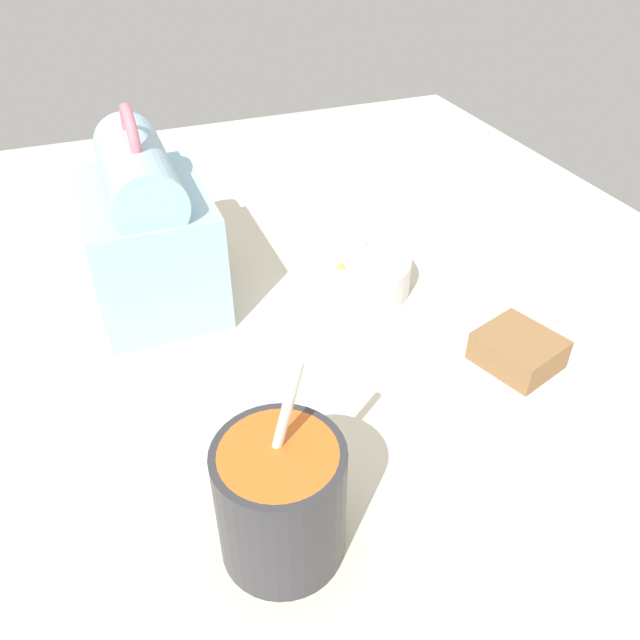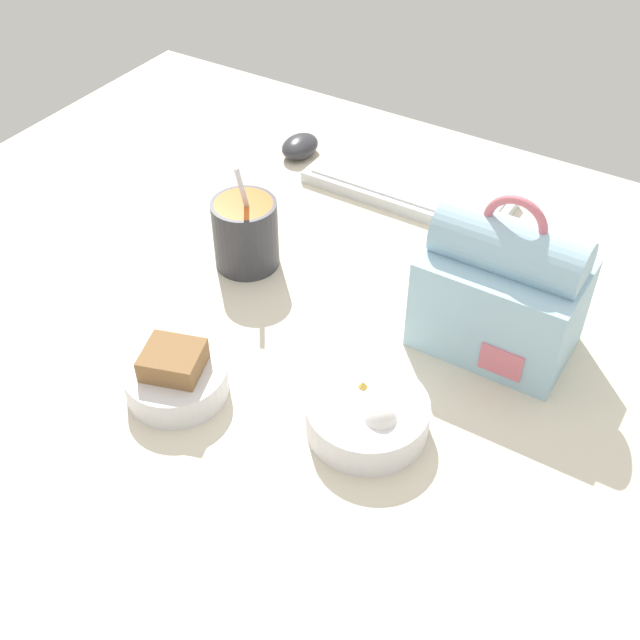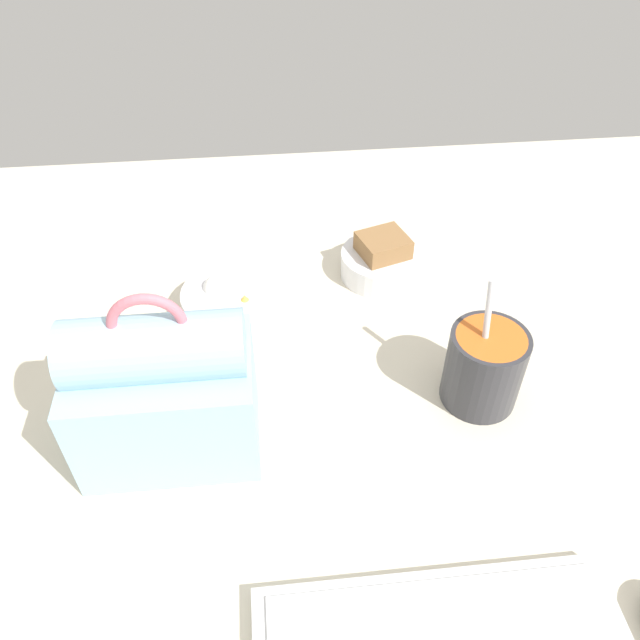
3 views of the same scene
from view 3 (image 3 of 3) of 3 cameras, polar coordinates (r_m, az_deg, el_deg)
The scene contains 6 objects.
desk_surface at distance 77.98cm, azimuth 1.42°, elevation -4.67°, with size 140.00×110.00×2.00cm.
keyboard at distance 59.76cm, azimuth 11.03°, elevation -26.80°, with size 31.56×11.44×2.10cm.
lunch_bag at distance 65.56cm, azimuth -14.01°, elevation -6.35°, with size 18.17×12.63×21.03cm.
soup_cup at distance 72.54cm, azimuth 14.78°, elevation -4.12°, with size 8.74×8.74×16.15cm.
bento_bowl_sandwich at distance 89.55cm, azimuth 5.68°, elevation 5.42°, with size 11.70×11.70×6.50cm.
bento_bowl_snacks at distance 83.29cm, azimuth -7.95°, elevation 1.64°, with size 13.43×13.43×5.69cm.
Camera 3 is at (7.36, 52.36, 58.31)cm, focal length 35.00 mm.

